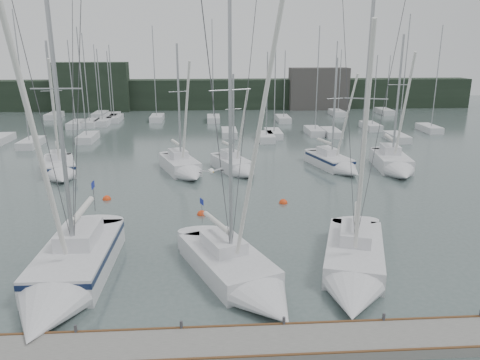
# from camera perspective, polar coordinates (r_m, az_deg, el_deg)

# --- Properties ---
(ground) EXTENTS (160.00, 160.00, 0.00)m
(ground) POSITION_cam_1_polar(r_m,az_deg,el_deg) (22.75, -1.40, -12.55)
(ground) COLOR #4B5B59
(ground) RESTS_ON ground
(dock) EXTENTS (24.00, 2.00, 0.40)m
(dock) POSITION_cam_1_polar(r_m,az_deg,el_deg) (18.41, -0.70, -19.52)
(dock) COLOR #63635E
(dock) RESTS_ON ground
(far_treeline) EXTENTS (90.00, 4.00, 5.00)m
(far_treeline) POSITION_cam_1_polar(r_m,az_deg,el_deg) (82.34, -3.31, 10.40)
(far_treeline) COLOR black
(far_treeline) RESTS_ON ground
(far_building_left) EXTENTS (12.00, 3.00, 8.00)m
(far_building_left) POSITION_cam_1_polar(r_m,az_deg,el_deg) (82.48, -17.60, 10.74)
(far_building_left) COLOR black
(far_building_left) RESTS_ON ground
(far_building_right) EXTENTS (10.00, 3.00, 7.00)m
(far_building_right) POSITION_cam_1_polar(r_m,az_deg,el_deg) (82.42, 9.54, 10.91)
(far_building_right) COLOR #3F3D3A
(far_building_right) RESTS_ON ground
(mast_forest) EXTENTS (54.20, 26.25, 14.66)m
(mast_forest) POSITION_cam_1_polar(r_m,az_deg,el_deg) (63.72, -4.04, 6.81)
(mast_forest) COLOR silver
(mast_forest) RESTS_ON ground
(sailboat_near_left) EXTENTS (3.39, 10.91, 15.34)m
(sailboat_near_left) POSITION_cam_1_polar(r_m,az_deg,el_deg) (23.31, -20.45, -11.09)
(sailboat_near_left) COLOR silver
(sailboat_near_left) RESTS_ON ground
(sailboat_near_center) EXTENTS (6.05, 9.28, 15.34)m
(sailboat_near_center) POSITION_cam_1_polar(r_m,az_deg,el_deg) (22.05, 0.64, -12.02)
(sailboat_near_center) COLOR silver
(sailboat_near_center) RESTS_ON ground
(sailboat_near_right) EXTENTS (5.53, 9.80, 14.46)m
(sailboat_near_right) POSITION_cam_1_polar(r_m,az_deg,el_deg) (23.42, 13.70, -10.69)
(sailboat_near_right) COLOR silver
(sailboat_near_right) RESTS_ON ground
(sailboat_mid_a) EXTENTS (4.57, 7.50, 11.97)m
(sailboat_mid_a) POSITION_cam_1_polar(r_m,az_deg,el_deg) (42.83, -21.06, 1.18)
(sailboat_mid_a) COLOR silver
(sailboat_mid_a) RESTS_ON ground
(sailboat_mid_b) EXTENTS (4.71, 7.60, 11.76)m
(sailboat_mid_b) POSITION_cam_1_polar(r_m,az_deg,el_deg) (40.72, -6.78, 1.39)
(sailboat_mid_b) COLOR silver
(sailboat_mid_b) RESTS_ON ground
(sailboat_mid_c) EXTENTS (4.39, 6.53, 9.18)m
(sailboat_mid_c) POSITION_cam_1_polar(r_m,az_deg,el_deg) (40.99, -0.29, 1.54)
(sailboat_mid_c) COLOR silver
(sailboat_mid_c) RESTS_ON ground
(sailboat_mid_d) EXTENTS (4.27, 7.64, 10.55)m
(sailboat_mid_d) POSITION_cam_1_polar(r_m,az_deg,el_deg) (42.93, 11.74, 1.90)
(sailboat_mid_d) COLOR silver
(sailboat_mid_d) RESTS_ON ground
(sailboat_mid_e) EXTENTS (3.55, 8.07, 12.56)m
(sailboat_mid_e) POSITION_cam_1_polar(r_m,az_deg,el_deg) (43.49, 18.38, 1.69)
(sailboat_mid_e) COLOR silver
(sailboat_mid_e) RESTS_ON ground
(buoy_a) EXTENTS (0.61, 0.61, 0.61)m
(buoy_a) POSITION_cam_1_polar(r_m,az_deg,el_deg) (31.35, -4.70, -4.23)
(buoy_a) COLOR red
(buoy_a) RESTS_ON ground
(buoy_b) EXTENTS (0.61, 0.61, 0.61)m
(buoy_b) POSITION_cam_1_polar(r_m,az_deg,el_deg) (33.58, 5.29, -2.83)
(buoy_b) COLOR red
(buoy_b) RESTS_ON ground
(buoy_c) EXTENTS (0.61, 0.61, 0.61)m
(buoy_c) POSITION_cam_1_polar(r_m,az_deg,el_deg) (35.58, -15.93, -2.30)
(buoy_c) COLOR red
(buoy_c) RESTS_ON ground
(seagull) EXTENTS (0.92, 0.46, 0.19)m
(seagull) POSITION_cam_1_polar(r_m,az_deg,el_deg) (18.44, -3.50, 1.13)
(seagull) COLOR white
(seagull) RESTS_ON ground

